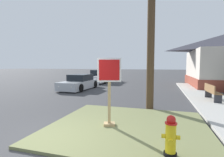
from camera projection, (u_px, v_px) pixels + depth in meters
The scene contains 10 objects.
ground_plane at pixel (43, 145), 4.27m from camera, with size 160.00×160.00×0.00m, color #3D3D3F.
grass_corner_patch at pixel (128, 126), 5.46m from camera, with size 4.95×4.43×0.08m, color olive.
sidewalk_strip at pixel (213, 102), 8.90m from camera, with size 2.20×18.70×0.12m, color #B2AFA8.
fire_hydrant at pixel (171, 137), 3.56m from camera, with size 0.38×0.34×0.89m.
stop_sign at pixel (109, 93), 5.33m from camera, with size 0.72×0.37×2.16m.
manhole_cover at pixel (91, 109), 7.79m from camera, with size 0.70×0.70×0.02m, color black.
parked_sedan_silver at pixel (80, 83), 14.21m from camera, with size 1.94×4.39×1.25m.
pickup_truck_white at pixel (102, 77), 19.81m from camera, with size 2.30×5.27×1.48m.
street_bench at pixel (212, 91), 9.21m from camera, with size 0.47×1.72×0.85m.
utility_pole at pixel (151, 4), 7.41m from camera, with size 1.34×0.34×9.15m.
Camera 1 is at (2.84, -3.46, 2.01)m, focal length 27.01 mm.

